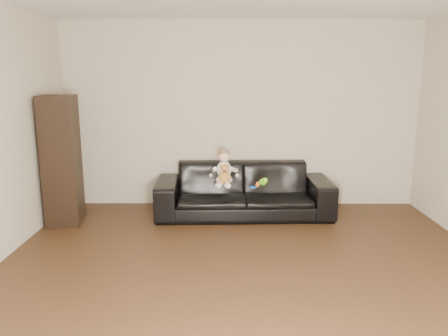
{
  "coord_description": "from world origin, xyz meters",
  "views": [
    {
      "loc": [
        -0.2,
        -3.44,
        1.88
      ],
      "look_at": [
        -0.23,
        2.14,
        0.67
      ],
      "focal_mm": 35.0,
      "sensor_mm": 36.0,
      "label": 1
    }
  ],
  "objects_px": {
    "cabinet": "(62,160)",
    "teddy_bear": "(225,174)",
    "sofa": "(244,190)",
    "toy_green": "(263,182)",
    "baby": "(224,170)",
    "toy_rattle": "(258,185)",
    "toy_blue_disc": "(253,187)"
  },
  "relations": [
    {
      "from": "toy_rattle",
      "to": "toy_green",
      "type": "bearing_deg",
      "value": 52.18
    },
    {
      "from": "sofa",
      "to": "toy_green",
      "type": "distance_m",
      "value": 0.33
    },
    {
      "from": "toy_green",
      "to": "toy_rattle",
      "type": "relative_size",
      "value": 2.08
    },
    {
      "from": "cabinet",
      "to": "teddy_bear",
      "type": "distance_m",
      "value": 2.06
    },
    {
      "from": "teddy_bear",
      "to": "baby",
      "type": "bearing_deg",
      "value": 97.65
    },
    {
      "from": "sofa",
      "to": "baby",
      "type": "relative_size",
      "value": 5.13
    },
    {
      "from": "baby",
      "to": "toy_rattle",
      "type": "height_order",
      "value": "baby"
    },
    {
      "from": "sofa",
      "to": "teddy_bear",
      "type": "xyz_separation_m",
      "value": [
        -0.25,
        -0.26,
        0.28
      ]
    },
    {
      "from": "toy_green",
      "to": "cabinet",
      "type": "bearing_deg",
      "value": -176.58
    },
    {
      "from": "teddy_bear",
      "to": "cabinet",
      "type": "bearing_deg",
      "value": -175.1
    },
    {
      "from": "sofa",
      "to": "baby",
      "type": "height_order",
      "value": "baby"
    },
    {
      "from": "toy_rattle",
      "to": "cabinet",
      "type": "bearing_deg",
      "value": -178.72
    },
    {
      "from": "sofa",
      "to": "toy_rattle",
      "type": "relative_size",
      "value": 38.63
    },
    {
      "from": "cabinet",
      "to": "teddy_bear",
      "type": "xyz_separation_m",
      "value": [
        2.05,
        0.05,
        -0.19
      ]
    },
    {
      "from": "cabinet",
      "to": "baby",
      "type": "distance_m",
      "value": 2.06
    },
    {
      "from": "sofa",
      "to": "teddy_bear",
      "type": "relative_size",
      "value": 9.47
    },
    {
      "from": "teddy_bear",
      "to": "toy_green",
      "type": "xyz_separation_m",
      "value": [
        0.5,
        0.1,
        -0.13
      ]
    },
    {
      "from": "cabinet",
      "to": "toy_rattle",
      "type": "relative_size",
      "value": 26.83
    },
    {
      "from": "sofa",
      "to": "cabinet",
      "type": "distance_m",
      "value": 2.38
    },
    {
      "from": "baby",
      "to": "toy_rattle",
      "type": "distance_m",
      "value": 0.48
    },
    {
      "from": "toy_green",
      "to": "toy_blue_disc",
      "type": "xyz_separation_m",
      "value": [
        -0.13,
        -0.11,
        -0.04
      ]
    },
    {
      "from": "sofa",
      "to": "toy_green",
      "type": "height_order",
      "value": "sofa"
    },
    {
      "from": "teddy_bear",
      "to": "toy_rattle",
      "type": "relative_size",
      "value": 4.08
    },
    {
      "from": "teddy_bear",
      "to": "toy_green",
      "type": "distance_m",
      "value": 0.52
    },
    {
      "from": "baby",
      "to": "toy_blue_disc",
      "type": "height_order",
      "value": "baby"
    },
    {
      "from": "cabinet",
      "to": "teddy_bear",
      "type": "height_order",
      "value": "cabinet"
    },
    {
      "from": "sofa",
      "to": "cabinet",
      "type": "xyz_separation_m",
      "value": [
        -2.31,
        -0.31,
        0.47
      ]
    },
    {
      "from": "sofa",
      "to": "toy_blue_disc",
      "type": "xyz_separation_m",
      "value": [
        0.11,
        -0.27,
        0.11
      ]
    },
    {
      "from": "cabinet",
      "to": "teddy_bear",
      "type": "bearing_deg",
      "value": -8.0
    },
    {
      "from": "cabinet",
      "to": "toy_rattle",
      "type": "height_order",
      "value": "cabinet"
    },
    {
      "from": "cabinet",
      "to": "toy_blue_disc",
      "type": "bearing_deg",
      "value": -8.37
    },
    {
      "from": "sofa",
      "to": "toy_blue_disc",
      "type": "height_order",
      "value": "sofa"
    }
  ]
}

